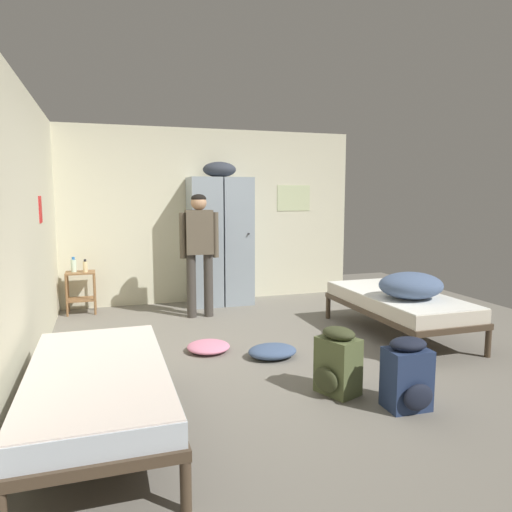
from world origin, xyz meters
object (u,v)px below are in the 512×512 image
person_traveler (199,244)px  bed_right (398,303)px  bedding_heap (411,285)px  clothes_pile_pink (208,347)px  clothes_pile_denim (272,351)px  locker_bank (220,238)px  backpack_olive (337,362)px  lotion_bottle (85,266)px  water_bottle (74,265)px  backpack_navy (408,375)px  bed_left_front (98,383)px  shelf_unit (81,288)px

person_traveler → bed_right: bearing=-37.2°
bedding_heap → clothes_pile_pink: 2.26m
clothes_pile_pink → clothes_pile_denim: size_ratio=0.92×
person_traveler → bedding_heap: bearing=-42.2°
bedding_heap → locker_bank: bearing=122.0°
bedding_heap → backpack_olive: 1.73m
locker_bank → person_traveler: bearing=-123.5°
person_traveler → backpack_olive: 2.91m
lotion_bottle → backpack_olive: 3.96m
bed_right → water_bottle: bearing=148.3°
backpack_navy → bed_left_front: bearing=173.5°
bed_left_front → lotion_bottle: (-0.18, 3.55, 0.27)m
clothes_pile_denim → clothes_pile_pink: bearing=146.2°
person_traveler → clothes_pile_pink: person_traveler is taller
locker_bank → clothes_pile_denim: size_ratio=4.23×
backpack_olive → clothes_pile_pink: (-0.77, 1.34, -0.21)m
water_bottle → clothes_pile_pink: (1.39, -2.11, -0.61)m
water_bottle → backpack_navy: 4.64m
lotion_bottle → clothes_pile_denim: lotion_bottle is taller
bed_left_front → lotion_bottle: size_ratio=10.94×
bed_right → clothes_pile_denim: bearing=-170.3°
locker_bank → bed_right: 2.74m
bedding_heap → bed_right: bearing=83.1°
bed_right → clothes_pile_denim: 1.68m
person_traveler → shelf_unit: bearing=155.8°
bedding_heap → backpack_olive: bedding_heap is taller
backpack_navy → bedding_heap: bearing=54.0°
shelf_unit → water_bottle: (-0.08, 0.02, 0.31)m
bed_right → person_traveler: (-1.99, 1.51, 0.59)m
backpack_navy → clothes_pile_denim: bearing=112.7°
bedding_heap → lotion_bottle: (-3.39, 2.41, 0.02)m
bed_right → backpack_olive: (-1.41, -1.24, -0.12)m
backpack_navy → backpack_olive: bearing=131.7°
locker_bank → backpack_olive: locker_bank is taller
shelf_unit → clothes_pile_pink: (1.31, -2.09, -0.30)m
bed_right → lotion_bottle: lotion_bottle is taller
person_traveler → clothes_pile_denim: 2.04m
bed_right → person_traveler: size_ratio=1.18×
shelf_unit → water_bottle: size_ratio=2.80×
locker_bank → lotion_bottle: 1.90m
backpack_olive → backpack_navy: size_ratio=1.00×
bed_left_front → backpack_navy: size_ratio=3.45×
bedding_heap → clothes_pile_denim: size_ratio=1.43×
locker_bank → bed_right: (1.56, -2.17, -0.59)m
person_traveler → water_bottle: (-1.58, 0.69, -0.31)m
bed_left_front → bed_right: bearing=23.4°
lotion_bottle → backpack_navy: bearing=-58.0°
bed_right → backpack_navy: backpack_navy is taller
locker_bank → clothes_pile_pink: locker_bank is taller
bed_right → backpack_navy: size_ratio=3.45×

